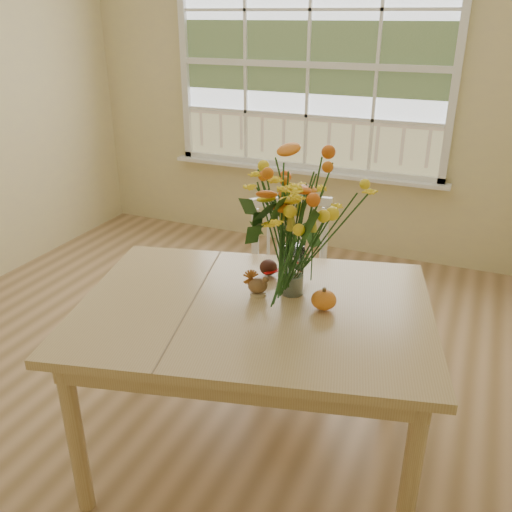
% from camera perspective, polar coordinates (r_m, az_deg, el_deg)
% --- Properties ---
extents(floor, '(4.00, 4.50, 0.01)m').
position_cam_1_polar(floor, '(3.21, -8.38, -13.06)').
color(floor, olive).
rests_on(floor, ground).
extents(wall_back, '(4.00, 0.02, 2.70)m').
position_cam_1_polar(wall_back, '(4.65, 5.57, 16.99)').
color(wall_back, beige).
rests_on(wall_back, floor).
extents(window, '(2.42, 0.12, 1.74)m').
position_cam_1_polar(window, '(4.59, 5.51, 19.18)').
color(window, silver).
rests_on(window, wall_back).
extents(dining_table, '(1.69, 1.38, 0.79)m').
position_cam_1_polar(dining_table, '(2.35, -0.19, -7.15)').
color(dining_table, tan).
rests_on(dining_table, floor).
extents(windsor_chair, '(0.59, 0.59, 0.97)m').
position_cam_1_polar(windsor_chair, '(3.09, 3.67, -2.34)').
color(windsor_chair, white).
rests_on(windsor_chair, floor).
extents(flower_vase, '(0.46, 0.46, 0.55)m').
position_cam_1_polar(flower_vase, '(2.27, 4.03, 3.50)').
color(flower_vase, white).
rests_on(flower_vase, dining_table).
extents(pumpkin, '(0.11, 0.11, 0.08)m').
position_cam_1_polar(pumpkin, '(2.27, 7.14, -4.71)').
color(pumpkin, orange).
rests_on(pumpkin, dining_table).
extents(turkey_figurine, '(0.11, 0.10, 0.11)m').
position_cam_1_polar(turkey_figurine, '(2.36, 0.20, -3.14)').
color(turkey_figurine, '#CCB78C').
rests_on(turkey_figurine, dining_table).
extents(dark_gourd, '(0.13, 0.08, 0.08)m').
position_cam_1_polar(dark_gourd, '(2.54, 1.32, -1.29)').
color(dark_gourd, '#38160F').
rests_on(dark_gourd, dining_table).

